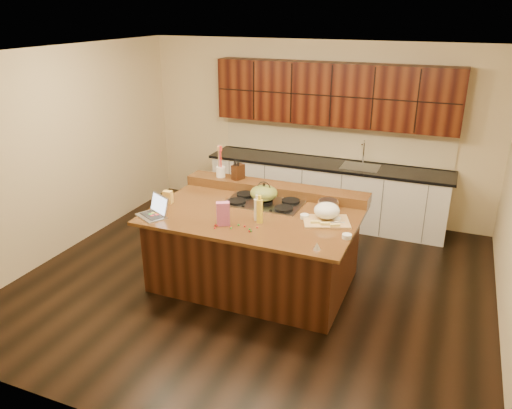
% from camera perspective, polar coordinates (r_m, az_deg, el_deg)
% --- Properties ---
extents(room, '(5.52, 5.02, 2.72)m').
position_cam_1_polar(room, '(5.65, -0.19, 3.13)').
color(room, black).
rests_on(room, ground).
extents(island, '(2.40, 1.60, 0.92)m').
position_cam_1_polar(island, '(5.99, -0.18, -4.93)').
color(island, black).
rests_on(island, ground).
extents(back_ledge, '(2.40, 0.30, 0.12)m').
position_cam_1_polar(back_ledge, '(6.38, 2.22, 1.84)').
color(back_ledge, black).
rests_on(back_ledge, island).
extents(cooktop, '(0.92, 0.52, 0.05)m').
position_cam_1_polar(cooktop, '(6.05, 0.90, 0.25)').
color(cooktop, gray).
rests_on(cooktop, island).
extents(back_counter, '(3.70, 0.66, 2.40)m').
position_cam_1_polar(back_counter, '(7.69, 8.29, 5.14)').
color(back_counter, silver).
rests_on(back_counter, ground).
extents(kettle, '(0.25, 0.25, 0.18)m').
position_cam_1_polar(kettle, '(6.01, 0.91, 1.29)').
color(kettle, black).
rests_on(kettle, cooktop).
extents(green_bowl, '(0.35, 0.35, 0.18)m').
position_cam_1_polar(green_bowl, '(6.01, 0.91, 1.32)').
color(green_bowl, olive).
rests_on(green_bowl, cooktop).
extents(laptop, '(0.42, 0.40, 0.24)m').
position_cam_1_polar(laptop, '(5.80, -11.49, -0.68)').
color(laptop, '#B7B7BC').
rests_on(laptop, island).
extents(oil_bottle, '(0.08, 0.08, 0.27)m').
position_cam_1_polar(oil_bottle, '(5.48, 0.42, -0.77)').
color(oil_bottle, yellow).
rests_on(oil_bottle, island).
extents(vinegar_bottle, '(0.08, 0.08, 0.25)m').
position_cam_1_polar(vinegar_bottle, '(5.54, 0.09, -0.61)').
color(vinegar_bottle, silver).
rests_on(vinegar_bottle, island).
extents(wooden_tray, '(0.60, 0.52, 0.20)m').
position_cam_1_polar(wooden_tray, '(5.60, 8.09, -0.97)').
color(wooden_tray, tan).
rests_on(wooden_tray, island).
extents(ramekin_a, '(0.13, 0.13, 0.04)m').
position_cam_1_polar(ramekin_a, '(5.24, 10.35, -3.59)').
color(ramekin_a, white).
rests_on(ramekin_a, island).
extents(ramekin_b, '(0.11, 0.11, 0.04)m').
position_cam_1_polar(ramekin_b, '(5.62, 9.17, -1.71)').
color(ramekin_b, white).
rests_on(ramekin_b, island).
extents(ramekin_c, '(0.13, 0.13, 0.04)m').
position_cam_1_polar(ramekin_c, '(5.66, 5.57, -1.36)').
color(ramekin_c, white).
rests_on(ramekin_c, island).
extents(strainer_bowl, '(0.29, 0.29, 0.09)m').
position_cam_1_polar(strainer_bowl, '(5.94, 8.25, -0.10)').
color(strainer_bowl, '#996B3F').
rests_on(strainer_bowl, island).
extents(kitchen_timer, '(0.10, 0.10, 0.07)m').
position_cam_1_polar(kitchen_timer, '(4.97, 6.96, -4.70)').
color(kitchen_timer, silver).
rests_on(kitchen_timer, island).
extents(pink_bag, '(0.16, 0.14, 0.27)m').
position_cam_1_polar(pink_bag, '(5.43, -3.78, -1.07)').
color(pink_bag, '#BB5888').
rests_on(pink_bag, island).
extents(candy_plate, '(0.19, 0.19, 0.01)m').
position_cam_1_polar(candy_plate, '(5.82, -11.59, -1.22)').
color(candy_plate, white).
rests_on(candy_plate, island).
extents(package_box, '(0.12, 0.09, 0.15)m').
position_cam_1_polar(package_box, '(6.14, -10.04, 0.85)').
color(package_box, '#F0C055').
rests_on(package_box, island).
extents(utensil_crock, '(0.12, 0.12, 0.14)m').
position_cam_1_polar(utensil_crock, '(6.63, -4.06, 3.75)').
color(utensil_crock, white).
rests_on(utensil_crock, back_ledge).
extents(knife_block, '(0.15, 0.19, 0.20)m').
position_cam_1_polar(knife_block, '(6.52, -2.06, 3.74)').
color(knife_block, black).
rests_on(knife_block, back_ledge).
extents(gumdrop_0, '(0.02, 0.02, 0.02)m').
position_cam_1_polar(gumdrop_0, '(5.30, -0.77, -3.06)').
color(gumdrop_0, red).
rests_on(gumdrop_0, island).
extents(gumdrop_1, '(0.02, 0.02, 0.02)m').
position_cam_1_polar(gumdrop_1, '(5.52, -4.46, -2.07)').
color(gumdrop_1, '#198C26').
rests_on(gumdrop_1, island).
extents(gumdrop_2, '(0.02, 0.02, 0.02)m').
position_cam_1_polar(gumdrop_2, '(5.45, -4.41, -2.42)').
color(gumdrop_2, red).
rests_on(gumdrop_2, island).
extents(gumdrop_3, '(0.02, 0.02, 0.02)m').
position_cam_1_polar(gumdrop_3, '(5.45, -2.01, -2.34)').
color(gumdrop_3, '#198C26').
rests_on(gumdrop_3, island).
extents(gumdrop_4, '(0.02, 0.02, 0.02)m').
position_cam_1_polar(gumdrop_4, '(5.39, 0.15, -2.63)').
color(gumdrop_4, red).
rests_on(gumdrop_4, island).
extents(gumdrop_5, '(0.02, 0.02, 0.02)m').
position_cam_1_polar(gumdrop_5, '(5.52, -4.29, -2.07)').
color(gumdrop_5, '#198C26').
rests_on(gumdrop_5, island).
extents(gumdrop_6, '(0.02, 0.02, 0.02)m').
position_cam_1_polar(gumdrop_6, '(5.41, -1.30, -2.51)').
color(gumdrop_6, red).
rests_on(gumdrop_6, island).
extents(gumdrop_7, '(0.02, 0.02, 0.02)m').
position_cam_1_polar(gumdrop_7, '(5.34, -0.74, -2.84)').
color(gumdrop_7, '#198C26').
rests_on(gumdrop_7, island).
extents(gumdrop_8, '(0.02, 0.02, 0.02)m').
position_cam_1_polar(gumdrop_8, '(5.39, -4.72, -2.68)').
color(gumdrop_8, red).
rests_on(gumdrop_8, island).
extents(gumdrop_9, '(0.02, 0.02, 0.02)m').
position_cam_1_polar(gumdrop_9, '(5.38, -2.90, -2.70)').
color(gumdrop_9, '#198C26').
rests_on(gumdrop_9, island).
extents(gumdrop_10, '(0.02, 0.02, 0.02)m').
position_cam_1_polar(gumdrop_10, '(5.46, -4.67, -2.37)').
color(gumdrop_10, red).
rests_on(gumdrop_10, island).
extents(gumdrop_11, '(0.02, 0.02, 0.02)m').
position_cam_1_polar(gumdrop_11, '(5.30, -0.59, -3.05)').
color(gumdrop_11, '#198C26').
rests_on(gumdrop_11, island).
extents(gumdrop_12, '(0.02, 0.02, 0.02)m').
position_cam_1_polar(gumdrop_12, '(5.40, -2.94, -2.59)').
color(gumdrop_12, red).
rests_on(gumdrop_12, island).
extents(gumdrop_13, '(0.02, 0.02, 0.02)m').
position_cam_1_polar(gumdrop_13, '(5.51, -4.15, -2.13)').
color(gumdrop_13, '#198C26').
rests_on(gumdrop_13, island).
extents(gumdrop_14, '(0.02, 0.02, 0.02)m').
position_cam_1_polar(gumdrop_14, '(5.45, -3.81, -2.38)').
color(gumdrop_14, red).
rests_on(gumdrop_14, island).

